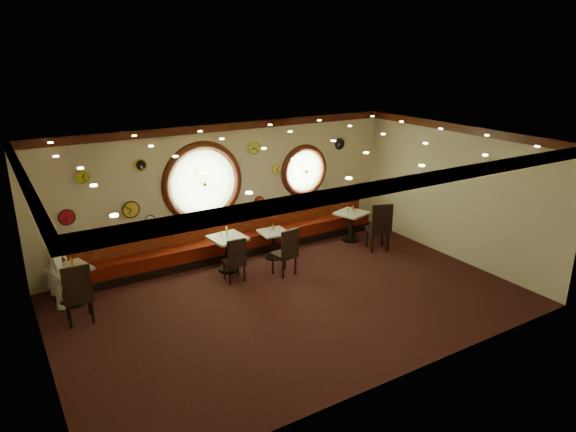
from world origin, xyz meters
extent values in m
cube|color=black|center=(0.00, 0.00, 0.00)|extent=(9.00, 6.00, 0.00)
cube|color=gold|center=(0.00, 0.00, 3.20)|extent=(9.00, 6.00, 0.02)
cube|color=beige|center=(0.00, 3.00, 1.60)|extent=(9.00, 0.02, 3.20)
cube|color=beige|center=(0.00, -3.00, 1.60)|extent=(9.00, 0.02, 3.20)
cube|color=beige|center=(-4.50, 0.00, 1.60)|extent=(0.02, 6.00, 3.20)
cube|color=beige|center=(4.50, 0.00, 1.60)|extent=(0.02, 6.00, 3.20)
cube|color=#3E160B|center=(0.00, 2.95, 3.11)|extent=(9.00, 0.10, 0.18)
cube|color=#3E160B|center=(0.00, -2.95, 3.11)|extent=(9.00, 0.10, 0.18)
cube|color=#3E160B|center=(-4.45, 0.00, 3.11)|extent=(0.10, 6.00, 0.18)
cube|color=#3E160B|center=(4.45, 0.00, 3.11)|extent=(0.10, 6.00, 0.18)
cube|color=black|center=(0.00, 2.72, 0.10)|extent=(8.00, 0.55, 0.20)
cube|color=#561007|center=(0.00, 2.72, 0.35)|extent=(8.00, 0.55, 0.30)
cube|color=#61070F|center=(0.00, 2.94, 0.75)|extent=(8.00, 0.10, 0.55)
cylinder|color=#87AF69|center=(-0.60, 3.00, 1.85)|extent=(1.66, 0.02, 1.66)
torus|color=#3E160B|center=(-0.60, 2.98, 1.85)|extent=(1.98, 0.18, 1.98)
torus|color=gold|center=(-0.60, 2.95, 1.85)|extent=(1.61, 0.03, 1.61)
cylinder|color=#87AF69|center=(2.20, 3.00, 1.80)|extent=(1.10, 0.02, 1.10)
torus|color=#3E160B|center=(2.20, 2.98, 1.80)|extent=(1.38, 0.18, 1.38)
torus|color=gold|center=(2.20, 2.95, 1.80)|extent=(1.09, 0.03, 1.09)
cylinder|color=red|center=(0.85, 2.96, 1.20)|extent=(0.24, 0.03, 0.24)
cylinder|color=#DEDF4A|center=(1.35, 2.96, 1.95)|extent=(0.22, 0.03, 0.22)
cylinder|color=black|center=(-2.00, 2.96, 2.45)|extent=(0.24, 0.03, 0.24)
cylinder|color=#B2E246|center=(0.75, 2.96, 2.55)|extent=(0.30, 0.03, 0.30)
cylinder|color=black|center=(3.30, 2.96, 2.40)|extent=(0.28, 0.03, 0.28)
cylinder|color=red|center=(-3.60, 2.96, 1.55)|extent=(0.32, 0.03, 0.32)
cylinder|color=yellow|center=(-2.30, 2.96, 1.50)|extent=(0.36, 0.03, 0.36)
cylinder|color=#AAC226|center=(-3.20, 2.96, 2.35)|extent=(0.26, 0.03, 0.26)
cylinder|color=white|center=(-1.90, 2.96, 1.20)|extent=(0.20, 0.03, 0.20)
cylinder|color=black|center=(-3.79, 2.13, 0.03)|extent=(0.45, 0.45, 0.06)
cylinder|color=black|center=(-3.79, 2.13, 0.39)|extent=(0.12, 0.12, 0.72)
cube|color=silver|center=(-3.79, 2.13, 0.76)|extent=(0.89, 0.89, 0.05)
cylinder|color=black|center=(-0.47, 2.00, 0.03)|extent=(0.47, 0.47, 0.06)
cylinder|color=black|center=(-0.47, 2.00, 0.40)|extent=(0.13, 0.13, 0.74)
cube|color=silver|center=(-0.47, 2.00, 0.79)|extent=(0.81, 0.81, 0.05)
cylinder|color=black|center=(0.76, 2.08, 0.03)|extent=(0.39, 0.39, 0.05)
cylinder|color=black|center=(0.76, 2.08, 0.34)|extent=(0.11, 0.11, 0.62)
cube|color=silver|center=(0.76, 2.08, 0.66)|extent=(0.67, 0.67, 0.04)
cylinder|color=black|center=(3.07, 2.05, 0.03)|extent=(0.45, 0.45, 0.06)
cylinder|color=black|center=(3.07, 2.05, 0.38)|extent=(0.12, 0.12, 0.71)
cube|color=silver|center=(3.07, 2.05, 0.75)|extent=(0.89, 0.89, 0.05)
cube|color=black|center=(-3.80, 1.37, 0.49)|extent=(0.51, 0.51, 0.09)
cube|color=black|center=(-3.81, 1.15, 0.86)|extent=(0.50, 0.08, 0.65)
cube|color=black|center=(-0.59, 1.45, 0.43)|extent=(0.45, 0.45, 0.07)
cube|color=black|center=(-0.60, 1.26, 0.74)|extent=(0.43, 0.08, 0.56)
cube|color=black|center=(0.51, 1.18, 0.46)|extent=(0.53, 0.53, 0.08)
cube|color=black|center=(0.55, 0.98, 0.80)|extent=(0.46, 0.13, 0.60)
cube|color=black|center=(3.27, 1.22, 0.52)|extent=(0.67, 0.67, 0.09)
cube|color=black|center=(3.19, 1.01, 0.90)|extent=(0.51, 0.25, 0.67)
cylinder|color=silver|center=(-3.87, 2.22, 0.84)|extent=(0.04, 0.04, 0.10)
cylinder|color=silver|center=(-0.59, 2.09, 0.87)|extent=(0.04, 0.04, 0.11)
cylinder|color=silver|center=(0.70, 2.11, 0.73)|extent=(0.03, 0.03, 0.09)
cylinder|color=silver|center=(2.97, 2.08, 0.83)|extent=(0.04, 0.04, 0.11)
cylinder|color=silver|center=(-3.83, 2.08, 0.84)|extent=(0.04, 0.04, 0.10)
cylinder|color=silver|center=(-0.51, 1.97, 0.86)|extent=(0.03, 0.03, 0.10)
cylinder|color=#B8B8BD|center=(0.77, 2.10, 0.74)|extent=(0.04, 0.04, 0.10)
cylinder|color=silver|center=(3.14, 2.00, 0.83)|extent=(0.04, 0.04, 0.10)
cylinder|color=orange|center=(-3.72, 2.21, 0.87)|extent=(0.05, 0.05, 0.16)
cylinder|color=yellow|center=(-0.42, 2.14, 0.90)|extent=(0.05, 0.05, 0.17)
cylinder|color=orange|center=(0.81, 2.20, 0.76)|extent=(0.05, 0.05, 0.15)
cylinder|color=gold|center=(3.22, 2.17, 0.85)|extent=(0.04, 0.04, 0.14)
imported|color=white|center=(-4.00, 2.20, 0.86)|extent=(0.53, 0.70, 1.72)
camera|label=1|loc=(-4.90, -7.87, 4.89)|focal=32.00mm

